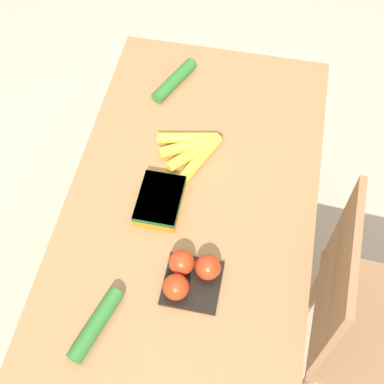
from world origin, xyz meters
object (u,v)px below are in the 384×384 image
chair (360,318)px  cucumber_near (174,81)px  banana_bunch (194,148)px  carrot_bag (160,200)px  cucumber_far (96,325)px  tomato_pack (189,274)px

chair → cucumber_near: bearing=52.0°
chair → banana_bunch: 0.72m
carrot_bag → cucumber_near: same height
cucumber_far → chair: bearing=109.3°
carrot_bag → cucumber_far: bearing=-10.9°
tomato_pack → cucumber_near: (-0.68, -0.19, -0.02)m
banana_bunch → tomato_pack: 0.43m
chair → cucumber_far: (0.25, -0.71, 0.25)m
tomato_pack → banana_bunch: bearing=-170.3°
cucumber_far → cucumber_near: bearing=179.0°
banana_bunch → cucumber_near: bearing=-155.9°
tomato_pack → carrot_bag: 0.25m
cucumber_near → tomato_pack: bearing=15.5°
tomato_pack → carrot_bag: tomato_pack is taller
tomato_pack → cucumber_far: tomato_pack is taller
banana_bunch → carrot_bag: size_ratio=1.20×
cucumber_near → carrot_bag: bearing=7.2°
banana_bunch → cucumber_near: (-0.26, -0.12, 0.00)m
banana_bunch → carrot_bag: bearing=-15.6°
banana_bunch → carrot_bag: (0.21, -0.06, 0.01)m
cucumber_near → cucumber_far: bearing=-1.0°
tomato_pack → carrot_bag: (-0.21, -0.13, -0.01)m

